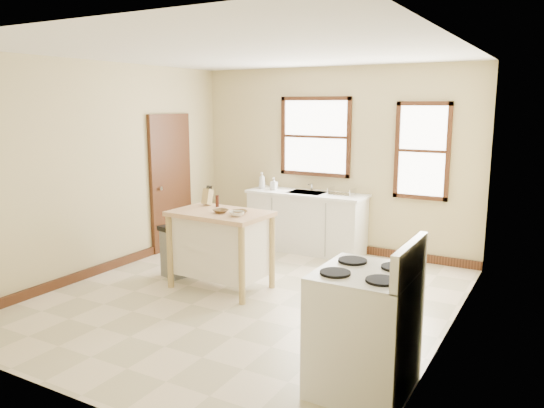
{
  "coord_description": "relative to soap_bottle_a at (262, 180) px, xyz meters",
  "views": [
    {
      "loc": [
        3.17,
        -5.01,
        2.25
      ],
      "look_at": [
        0.11,
        0.4,
        1.07
      ],
      "focal_mm": 35.0,
      "sensor_mm": 36.0,
      "label": 1
    }
  ],
  "objects": [
    {
      "name": "wall_back",
      "position": [
        1.09,
        0.31,
        0.35
      ],
      "size": [
        4.5,
        0.04,
        2.8
      ],
      "primitive_type": "cube",
      "color": "tan",
      "rests_on": "ground"
    },
    {
      "name": "soap_bottle_b",
      "position": [
        0.24,
        -0.05,
        -0.03
      ],
      "size": [
        0.09,
        0.09,
        0.19
      ],
      "primitive_type": "imported",
      "rotation": [
        0.0,
        0.0,
        -0.04
      ],
      "color": "#B2B2B2",
      "rests_on": "sink_counter"
    },
    {
      "name": "knife_block",
      "position": [
        0.23,
        -1.77,
        0.02
      ],
      "size": [
        0.1,
        0.1,
        0.2
      ],
      "primitive_type": null,
      "rotation": [
        0.0,
        0.0,
        -0.05
      ],
      "color": "tan",
      "rests_on": "kitchen_island"
    },
    {
      "name": "wall_left",
      "position": [
        -1.16,
        -2.19,
        0.35
      ],
      "size": [
        0.04,
        5.0,
        2.8
      ],
      "primitive_type": "cube",
      "color": "tan",
      "rests_on": "ground"
    },
    {
      "name": "sink_counter",
      "position": [
        0.79,
        0.01,
        -0.59
      ],
      "size": [
        1.86,
        0.62,
        0.92
      ],
      "primitive_type": null,
      "color": "silver",
      "rests_on": "ground"
    },
    {
      "name": "window_side",
      "position": [
        2.44,
        0.29,
        0.55
      ],
      "size": [
        0.77,
        0.06,
        1.37
      ],
      "primitive_type": null,
      "color": "black",
      "rests_on": "wall_back"
    },
    {
      "name": "kitchen_island",
      "position": [
        0.61,
        -2.04,
        -0.57
      ],
      "size": [
        1.2,
        0.79,
        0.96
      ],
      "primitive_type": null,
      "rotation": [
        0.0,
        0.0,
        -0.03
      ],
      "color": "tan",
      "rests_on": "ground"
    },
    {
      "name": "floor",
      "position": [
        1.09,
        -2.19,
        -1.05
      ],
      "size": [
        5.0,
        5.0,
        0.0
      ],
      "primitive_type": "plane",
      "color": "#F4E0C1",
      "rests_on": "ground"
    },
    {
      "name": "bowl_b",
      "position": [
        0.89,
        -2.04,
        -0.06
      ],
      "size": [
        0.25,
        0.25,
        0.04
      ],
      "primitive_type": "imported",
      "rotation": [
        0.0,
        0.0,
        0.89
      ],
      "color": "brown",
      "rests_on": "kitchen_island"
    },
    {
      "name": "soap_bottle_a",
      "position": [
        0.0,
        0.0,
        0.0
      ],
      "size": [
        0.1,
        0.1,
        0.26
      ],
      "primitive_type": "imported",
      "rotation": [
        0.0,
        0.0,
        0.0
      ],
      "color": "#B2B2B2",
      "rests_on": "sink_counter"
    },
    {
      "name": "trash_bin",
      "position": [
        -0.17,
        -1.98,
        -0.71
      ],
      "size": [
        0.41,
        0.37,
        0.68
      ],
      "primitive_type": null,
      "rotation": [
        0.0,
        0.0,
        -0.23
      ],
      "color": "gray",
      "rests_on": "ground"
    },
    {
      "name": "faucet",
      "position": [
        0.79,
        0.19,
        -0.02
      ],
      "size": [
        0.03,
        0.03,
        0.22
      ],
      "primitive_type": "cylinder",
      "color": "silver",
      "rests_on": "sink_counter"
    },
    {
      "name": "bowl_a",
      "position": [
        0.66,
        -2.1,
        -0.06
      ],
      "size": [
        0.22,
        0.22,
        0.04
      ],
      "primitive_type": "imported",
      "rotation": [
        0.0,
        0.0,
        -0.27
      ],
      "color": "brown",
      "rests_on": "kitchen_island"
    },
    {
      "name": "baseboard_left",
      "position": [
        -1.13,
        -2.19,
        -0.99
      ],
      "size": [
        0.04,
        5.0,
        0.12
      ],
      "primitive_type": "cube",
      "color": "black",
      "rests_on": "ground"
    },
    {
      "name": "dish_rack",
      "position": [
        1.35,
        0.04,
        -0.08
      ],
      "size": [
        0.37,
        0.28,
        0.09
      ],
      "primitive_type": null,
      "rotation": [
        0.0,
        0.0,
        -0.01
      ],
      "color": "silver",
      "rests_on": "sink_counter"
    },
    {
      "name": "window_main",
      "position": [
        0.79,
        0.29,
        0.7
      ],
      "size": [
        1.17,
        0.06,
        1.22
      ],
      "primitive_type": null,
      "color": "black",
      "rests_on": "wall_back"
    },
    {
      "name": "pepper_grinder",
      "position": [
        0.41,
        -1.81,
        -0.01
      ],
      "size": [
        0.05,
        0.05,
        0.15
      ],
      "primitive_type": "cylinder",
      "rotation": [
        0.0,
        0.0,
        0.28
      ],
      "color": "#3C1910",
      "rests_on": "kitchen_island"
    },
    {
      "name": "wall_right",
      "position": [
        3.34,
        -2.19,
        0.35
      ],
      "size": [
        0.04,
        5.0,
        2.8
      ],
      "primitive_type": "cube",
      "color": "tan",
      "rests_on": "ground"
    },
    {
      "name": "ceiling",
      "position": [
        1.09,
        -2.19,
        1.75
      ],
      "size": [
        5.0,
        5.0,
        0.0
      ],
      "primitive_type": "plane",
      "rotation": [
        3.14,
        0.0,
        0.0
      ],
      "color": "white",
      "rests_on": "ground"
    },
    {
      "name": "door_left",
      "position": [
        -1.12,
        -0.89,
        0.0
      ],
      "size": [
        0.06,
        0.9,
        2.1
      ],
      "primitive_type": "cube",
      "color": "black",
      "rests_on": "ground"
    },
    {
      "name": "baseboard_back",
      "position": [
        1.09,
        0.28,
        -0.99
      ],
      "size": [
        4.5,
        0.04,
        0.12
      ],
      "primitive_type": "cube",
      "color": "black",
      "rests_on": "ground"
    },
    {
      "name": "gas_stove",
      "position": [
        2.97,
        -3.44,
        -0.42
      ],
      "size": [
        0.79,
        0.8,
        1.25
      ],
      "primitive_type": null,
      "color": "white",
      "rests_on": "ground"
    },
    {
      "name": "bowl_c",
      "position": [
        0.93,
        -2.16,
        -0.06
      ],
      "size": [
        0.2,
        0.2,
        0.06
      ],
      "primitive_type": "imported",
      "rotation": [
        0.0,
        0.0,
        0.16
      ],
      "color": "white",
      "rests_on": "kitchen_island"
    }
  ]
}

